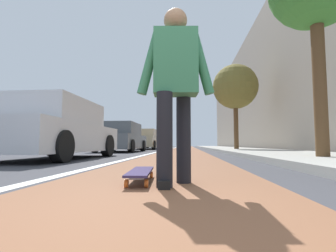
# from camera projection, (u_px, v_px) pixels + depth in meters

# --- Properties ---
(ground_plane) EXTENTS (80.00, 80.00, 0.00)m
(ground_plane) POSITION_uv_depth(u_px,v_px,m) (182.00, 153.00, 10.74)
(ground_plane) COLOR #38383D
(bike_lane_paint) EXTENTS (56.00, 2.16, 0.00)m
(bike_lane_paint) POSITION_uv_depth(u_px,v_px,m) (185.00, 148.00, 24.66)
(bike_lane_paint) COLOR brown
(bike_lane_paint) RESTS_ON ground
(lane_stripe_white) EXTENTS (52.00, 0.16, 0.01)m
(lane_stripe_white) POSITION_uv_depth(u_px,v_px,m) (170.00, 149.00, 20.78)
(lane_stripe_white) COLOR silver
(lane_stripe_white) RESTS_ON ground
(sidewalk_curb) EXTENTS (52.00, 3.20, 0.12)m
(sidewalk_curb) POSITION_uv_depth(u_px,v_px,m) (230.00, 149.00, 18.43)
(sidewalk_curb) COLOR #9E9B93
(sidewalk_curb) RESTS_ON ground
(building_facade) EXTENTS (40.00, 1.20, 9.48)m
(building_facade) POSITION_uv_depth(u_px,v_px,m) (249.00, 96.00, 22.56)
(building_facade) COLOR gray
(building_facade) RESTS_ON ground
(skateboard) EXTENTS (0.85, 0.26, 0.11)m
(skateboard) POSITION_uv_depth(u_px,v_px,m) (141.00, 173.00, 2.41)
(skateboard) COLOR orange
(skateboard) RESTS_ON ground
(skater_person) EXTENTS (0.48, 0.72, 1.64)m
(skater_person) POSITION_uv_depth(u_px,v_px,m) (175.00, 82.00, 2.29)
(skater_person) COLOR black
(skater_person) RESTS_ON ground
(parked_car_near) EXTENTS (4.35, 2.04, 1.49)m
(parked_car_near) POSITION_uv_depth(u_px,v_px,m) (56.00, 131.00, 6.37)
(parked_car_near) COLOR silver
(parked_car_near) RESTS_ON ground
(parked_car_mid) EXTENTS (4.31, 2.00, 1.46)m
(parked_car_mid) POSITION_uv_depth(u_px,v_px,m) (121.00, 138.00, 12.69)
(parked_car_mid) COLOR #4C5156
(parked_car_mid) RESTS_ON ground
(parked_car_far) EXTENTS (4.29, 2.02, 1.49)m
(parked_car_far) POSITION_uv_depth(u_px,v_px,m) (146.00, 140.00, 18.79)
(parked_car_far) COLOR tan
(parked_car_far) RESTS_ON ground
(parked_car_end) EXTENTS (4.61, 2.11, 1.47)m
(parked_car_end) POSITION_uv_depth(u_px,v_px,m) (153.00, 141.00, 24.64)
(parked_car_end) COLOR black
(parked_car_end) RESTS_ON ground
(traffic_light) EXTENTS (0.33, 0.28, 4.42)m
(traffic_light) POSITION_uv_depth(u_px,v_px,m) (167.00, 116.00, 22.96)
(traffic_light) COLOR #2D2D2D
(traffic_light) RESTS_ON ground
(street_tree_mid) EXTENTS (2.52, 2.52, 4.90)m
(street_tree_mid) POSITION_uv_depth(u_px,v_px,m) (235.00, 87.00, 14.07)
(street_tree_mid) COLOR brown
(street_tree_mid) RESTS_ON ground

